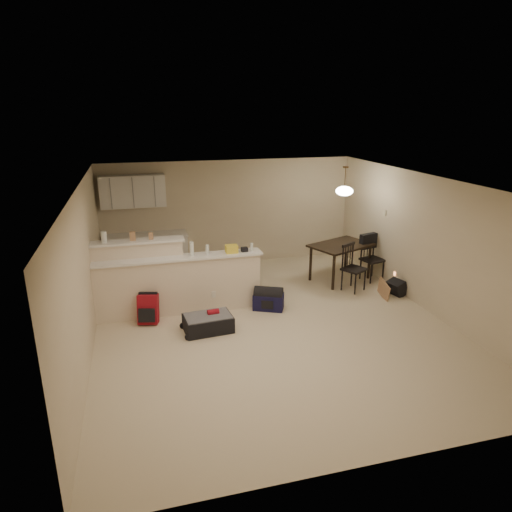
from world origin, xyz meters
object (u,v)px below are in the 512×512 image
object	(u,v)px
pendant_lamp	(344,191)
navy_duffel	(268,301)
dining_chair_far	(373,258)
dining_table	(341,249)
suitcase	(208,323)
black_daypack	(397,288)
dining_chair_near	(354,268)
red_backpack	(148,309)

from	to	relation	value
pendant_lamp	navy_duffel	world-z (taller)	pendant_lamp
dining_chair_far	dining_table	bearing A→B (deg)	147.36
dining_table	suitcase	xyz separation A→B (m)	(-3.23, -1.70, -0.58)
navy_duffel	black_daypack	distance (m)	2.73
dining_table	dining_chair_near	size ratio (longest dim) A/B	1.55
red_backpack	navy_duffel	size ratio (longest dim) A/B	0.93
dining_chair_near	black_daypack	world-z (taller)	dining_chair_near
dining_table	dining_chair_far	size ratio (longest dim) A/B	1.53
pendant_lamp	suitcase	world-z (taller)	pendant_lamp
dining_chair_far	red_backpack	world-z (taller)	dining_chair_far
navy_duffel	suitcase	bearing A→B (deg)	-130.16
dining_table	dining_chair_near	xyz separation A→B (m)	(0.00, -0.66, -0.22)
suitcase	red_backpack	distance (m)	1.14
suitcase	dining_chair_far	bearing A→B (deg)	15.82
dining_table	suitcase	size ratio (longest dim) A/B	1.90
dining_chair_far	suitcase	size ratio (longest dim) A/B	1.24
pendant_lamp	red_backpack	xyz separation A→B (m)	(-4.20, -1.12, -1.73)
red_backpack	black_daypack	world-z (taller)	red_backpack
dining_table	dining_chair_far	distance (m)	0.73
pendant_lamp	dining_chair_near	distance (m)	1.64
dining_table	suitcase	bearing A→B (deg)	-174.03
dining_chair_near	black_daypack	size ratio (longest dim) A/B	2.93
suitcase	navy_duffel	size ratio (longest dim) A/B	1.43
pendant_lamp	black_daypack	xyz separation A→B (m)	(0.75, -1.12, -1.84)
dining_table	black_daypack	world-z (taller)	dining_table
pendant_lamp	navy_duffel	distance (m)	2.92
suitcase	dining_table	bearing A→B (deg)	22.76
dining_chair_far	black_daypack	distance (m)	0.97
dining_table	dining_chair_far	xyz separation A→B (m)	(0.67, -0.22, -0.21)
red_backpack	dining_chair_near	bearing A→B (deg)	20.13
pendant_lamp	dining_chair_near	xyz separation A→B (m)	(0.00, -0.66, -1.50)
dining_chair_far	black_daypack	bearing A→B (deg)	-99.35
dining_chair_near	dining_chair_far	world-z (taller)	dining_chair_far
dining_table	navy_duffel	bearing A→B (deg)	-172.35
navy_duffel	dining_chair_near	bearing A→B (deg)	37.74
pendant_lamp	navy_duffel	size ratio (longest dim) A/B	1.10
dining_chair_near	red_backpack	xyz separation A→B (m)	(-4.20, -0.45, -0.23)
suitcase	black_daypack	xyz separation A→B (m)	(3.98, 0.58, 0.01)
dining_table	black_daypack	bearing A→B (deg)	-77.81
dining_chair_near	suitcase	xyz separation A→B (m)	(-3.23, -1.03, -0.36)
dining_chair_far	black_daypack	xyz separation A→B (m)	(0.08, -0.90, -0.35)
red_backpack	black_daypack	distance (m)	4.95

